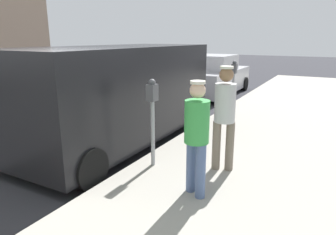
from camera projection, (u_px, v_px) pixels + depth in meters
ground_plane at (56, 178)px, 5.19m from camera, size 80.00×80.00×0.00m
parking_meter_near at (152, 108)px, 5.10m from camera, size 0.14×0.18×1.52m
parking_meter_far at (234, 77)px, 9.04m from camera, size 0.14×0.18×1.52m
pedestrian_in_green at (197, 132)px, 4.13m from camera, size 0.34×0.34×1.63m
pedestrian_in_gray at (225, 112)px, 4.94m from camera, size 0.35×0.34×1.74m
parked_van at (120, 92)px, 6.72m from camera, size 2.14×5.21×2.15m
parked_sedan_ahead at (213, 77)px, 12.63m from camera, size 1.95×4.41×1.65m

